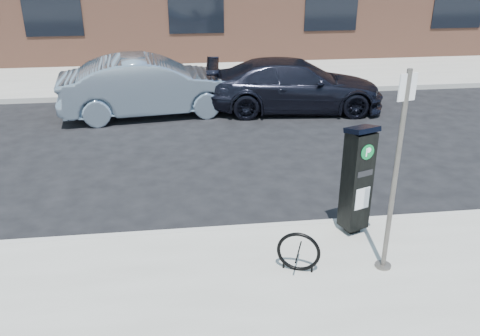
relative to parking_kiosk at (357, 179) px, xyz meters
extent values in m
plane|color=black|center=(-1.84, 0.35, -1.06)|extent=(120.00, 120.00, 0.00)
cube|color=gray|center=(-1.84, 14.35, -0.98)|extent=(60.00, 12.00, 0.15)
cube|color=#9E9B93|center=(-1.84, 0.33, -0.98)|extent=(60.00, 0.12, 0.16)
cube|color=#9E9B93|center=(-1.84, 8.37, -0.98)|extent=(60.00, 0.12, 0.16)
cube|color=black|center=(0.00, 0.00, -0.86)|extent=(0.24, 0.24, 0.09)
cube|color=black|center=(0.00, 0.00, -0.03)|extent=(0.46, 0.43, 1.57)
cube|color=black|center=(0.00, 0.00, 0.79)|extent=(0.50, 0.47, 0.15)
cylinder|color=#08652B|center=(0.06, -0.15, 0.50)|extent=(0.22, 0.09, 0.23)
cube|color=white|center=(0.06, -0.15, 0.50)|extent=(0.08, 0.04, 0.13)
cube|color=silver|center=(0.06, -0.15, -0.26)|extent=(0.25, 0.09, 0.35)
cube|color=black|center=(0.06, -0.15, 0.15)|extent=(0.26, 0.10, 0.09)
cylinder|color=#4E4945|center=(0.12, -0.99, -0.89)|extent=(0.23, 0.23, 0.03)
cylinder|color=#4E4945|center=(0.12, -0.99, 0.50)|extent=(0.07, 0.07, 2.81)
cube|color=silver|center=(0.12, -0.99, 1.68)|extent=(0.25, 0.08, 0.34)
torus|color=black|center=(-1.09, -0.92, -0.61)|extent=(0.58, 0.27, 0.60)
cylinder|color=black|center=(-1.28, -0.85, -0.85)|extent=(0.03, 0.03, 0.12)
cylinder|color=black|center=(-0.91, -1.00, -0.85)|extent=(0.03, 0.03, 0.12)
imported|color=#8497A8|center=(-3.34, 6.84, -0.27)|extent=(4.96, 2.24, 1.58)
imported|color=black|center=(0.58, 6.75, -0.36)|extent=(4.99, 2.39, 1.40)
camera|label=1|loc=(-2.62, -6.66, 3.29)|focal=38.00mm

